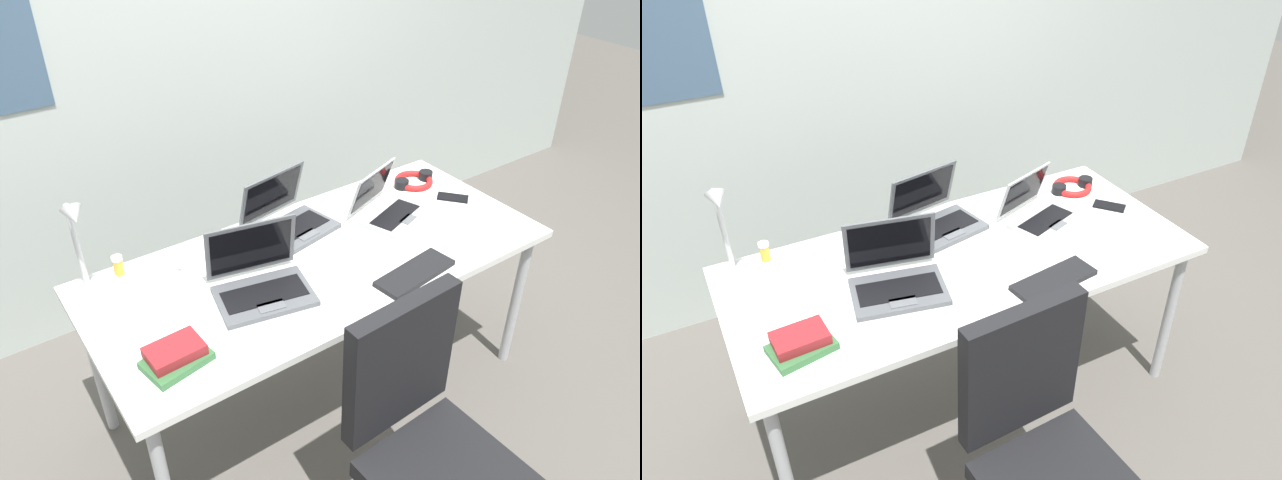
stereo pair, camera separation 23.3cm
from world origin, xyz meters
The scene contains 15 objects.
ground_plane centered at (0.00, 0.00, 0.00)m, with size 12.00×12.00×0.00m, color #56514C.
wall_back centered at (0.00, 1.10, 1.30)m, with size 6.00×0.13×2.60m.
desk centered at (0.00, 0.00, 0.68)m, with size 1.80×0.80×0.74m.
desk_lamp centered at (-0.80, 0.28, 0.94)m, with size 0.12×0.18×0.40m.
laptop_mid_desk centered at (0.41, 0.08, 0.78)m, with size 0.35×0.33×0.21m.
laptop_far_corner centered at (-0.30, -0.05, 0.79)m, with size 0.38×0.34×0.25m.
laptop_near_mouse centered at (0.01, 0.24, 0.79)m, with size 0.37×0.34×0.23m.
external_keyboard centered at (0.22, -0.30, 0.75)m, with size 0.33×0.12×0.02m, color black.
computer_mouse centered at (-0.26, 0.18, 0.76)m, with size 0.06×0.10×0.03m, color black.
cell_phone centered at (0.75, 0.03, 0.74)m, with size 0.06×0.14×0.01m, color black.
headphones centered at (0.70, 0.24, 0.76)m, with size 0.21×0.18×0.04m.
pill_bottle centered at (-0.67, 0.34, 0.78)m, with size 0.04×0.04×0.08m.
book_stack centered at (-0.69, -0.21, 0.77)m, with size 0.22×0.17×0.06m.
coffee_mug centered at (-0.54, 0.22, 0.78)m, with size 0.11×0.08×0.09m.
office_chair centered at (-0.11, -0.77, 0.40)m, with size 0.52×0.55×0.97m.
Camera 1 is at (-1.11, -1.58, 2.12)m, focal length 34.38 mm.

